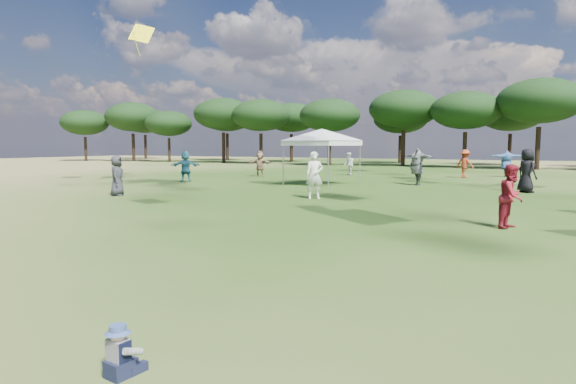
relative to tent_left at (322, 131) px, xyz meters
The scene contains 4 objects.
tree_line 27.51m from the tent_left, 70.26° to the left, with size 108.78×17.63×7.77m.
tent_left is the anchor object (origin of this frame).
toddler 21.08m from the tent_left, 72.16° to the right, with size 0.33×0.36×0.47m.
festival_crowd 5.86m from the tent_left, 17.59° to the left, with size 28.59×22.31×1.89m.
Camera 1 is at (2.72, -1.28, 2.05)m, focal length 30.00 mm.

